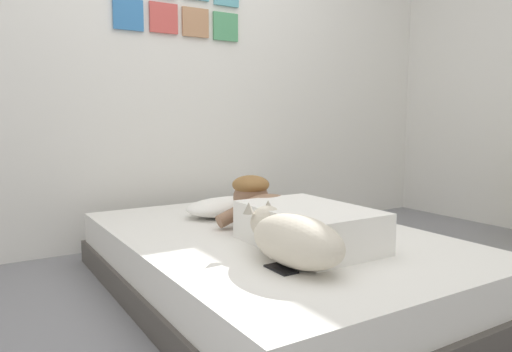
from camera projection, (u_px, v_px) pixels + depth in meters
The scene contains 8 objects.
ground_plane at pixel (313, 308), 2.21m from camera, with size 13.39×13.39×0.00m, color gray.
back_wall at pixel (177, 65), 3.38m from camera, with size 4.69×0.12×2.50m.
bed at pixel (272, 262), 2.41m from camera, with size 1.43×2.09×0.30m.
pillow at pixel (228, 207), 2.81m from camera, with size 0.52×0.32×0.11m, color white.
person_lying at pixel (290, 217), 2.26m from camera, with size 0.43×0.92×0.27m.
dog at pixel (293, 238), 1.88m from camera, with size 0.26×0.57×0.21m.
coffee_cup at pixel (258, 206), 2.93m from camera, with size 0.12×0.09×0.07m.
cell_phone at pixel (281, 269), 1.81m from camera, with size 0.07×0.14×0.01m, color black.
Camera 1 is at (-1.34, -1.66, 0.88)m, focal length 33.41 mm.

